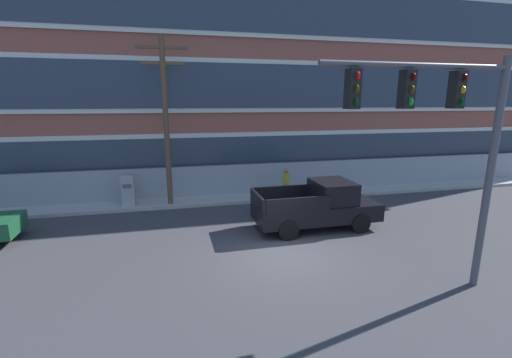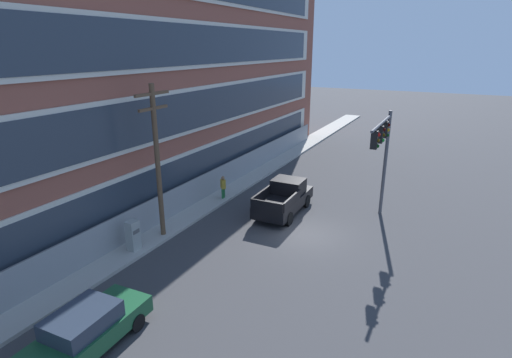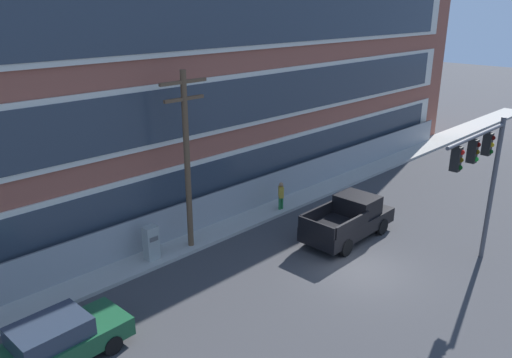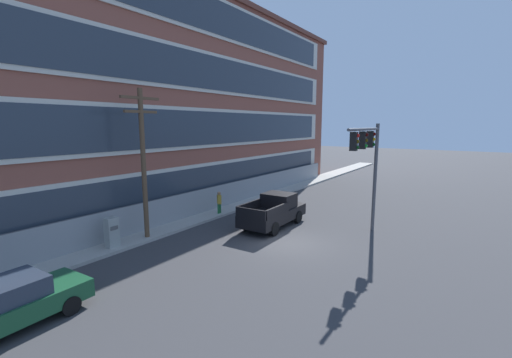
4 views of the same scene
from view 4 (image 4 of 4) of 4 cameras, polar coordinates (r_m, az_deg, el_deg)
name	(u,v)px [view 4 (image 4 of 4)]	position (r m, az deg, el deg)	size (l,w,h in m)	color
ground_plane	(288,243)	(18.70, 5.35, -10.56)	(160.00, 160.00, 0.00)	#38383A
sidewalk_building_side	(189,221)	(22.86, -11.03, -6.82)	(80.00, 2.11, 0.16)	#9E9B93
brick_mill_building	(94,98)	(25.18, -25.36, 12.09)	(52.89, 10.18, 15.92)	brown
chain_link_fence	(226,195)	(26.28, -4.98, -2.68)	(34.57, 0.06, 1.83)	gray
traffic_signal_mast	(369,156)	(19.55, 18.25, 3.72)	(5.19, 0.43, 6.33)	#4C4C51
pickup_truck_black	(274,211)	(21.36, 3.03, -5.39)	(5.22, 2.21, 1.98)	black
sedan_dark_green	(8,304)	(13.57, -35.97, -16.53)	(4.52, 2.04, 1.56)	#194C2D
utility_pole_near_corner	(143,158)	(19.16, -18.28, 3.32)	(2.36, 0.26, 8.13)	brown
electrical_cabinet	(112,234)	(18.86, -22.90, -8.40)	(0.60, 0.48, 1.69)	#939993
pedestrian_near_cabinet	(219,202)	(23.88, -6.15, -3.80)	(0.44, 0.46, 1.69)	#236B38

